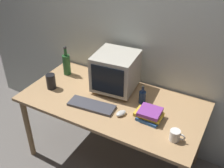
# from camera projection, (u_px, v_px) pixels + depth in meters

# --- Properties ---
(ground_plane) EXTENTS (6.00, 6.00, 0.00)m
(ground_plane) POSITION_uv_depth(u_px,v_px,m) (112.00, 158.00, 2.89)
(ground_plane) COLOR slate
(back_wall) EXTENTS (4.00, 0.08, 2.50)m
(back_wall) POSITION_uv_depth(u_px,v_px,m) (136.00, 32.00, 2.56)
(back_wall) COLOR beige
(back_wall) RESTS_ON ground
(desk) EXTENTS (1.67, 0.84, 0.76)m
(desk) POSITION_uv_depth(u_px,v_px,m) (112.00, 108.00, 2.52)
(desk) COLOR tan
(desk) RESTS_ON ground
(crt_monitor) EXTENTS (0.41, 0.42, 0.37)m
(crt_monitor) POSITION_uv_depth(u_px,v_px,m) (116.00, 71.00, 2.54)
(crt_monitor) COLOR #B2AD9E
(crt_monitor) RESTS_ON desk
(keyboard) EXTENTS (0.43, 0.19, 0.02)m
(keyboard) POSITION_uv_depth(u_px,v_px,m) (92.00, 105.00, 2.40)
(keyboard) COLOR #3F3F47
(keyboard) RESTS_ON desk
(computer_mouse) EXTENTS (0.09, 0.11, 0.04)m
(computer_mouse) POSITION_uv_depth(u_px,v_px,m) (121.00, 113.00, 2.30)
(computer_mouse) COLOR beige
(computer_mouse) RESTS_ON desk
(bottle_tall) EXTENTS (0.08, 0.08, 0.32)m
(bottle_tall) POSITION_uv_depth(u_px,v_px,m) (67.00, 64.00, 2.82)
(bottle_tall) COLOR #1E4C23
(bottle_tall) RESTS_ON desk
(bottle_short) EXTENTS (0.06, 0.06, 0.18)m
(bottle_short) POSITION_uv_depth(u_px,v_px,m) (142.00, 97.00, 2.42)
(bottle_short) COLOR navy
(bottle_short) RESTS_ON desk
(book_stack) EXTENTS (0.23, 0.18, 0.09)m
(book_stack) POSITION_uv_depth(u_px,v_px,m) (149.00, 115.00, 2.24)
(book_stack) COLOR #28569E
(book_stack) RESTS_ON desk
(mug) EXTENTS (0.12, 0.08, 0.09)m
(mug) POSITION_uv_depth(u_px,v_px,m) (175.00, 135.00, 2.03)
(mug) COLOR white
(mug) RESTS_ON desk
(metal_canister) EXTENTS (0.09, 0.09, 0.15)m
(metal_canister) POSITION_uv_depth(u_px,v_px,m) (51.00, 81.00, 2.61)
(metal_canister) COLOR black
(metal_canister) RESTS_ON desk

